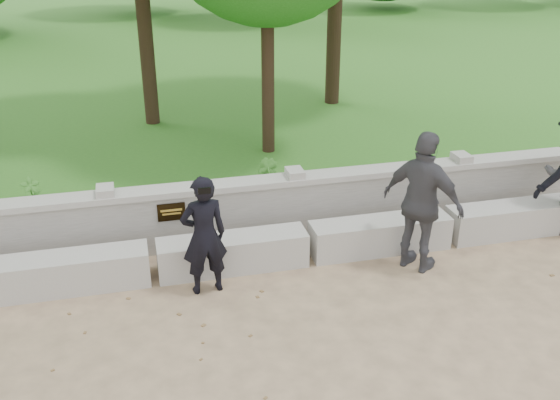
{
  "coord_description": "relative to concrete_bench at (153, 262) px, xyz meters",
  "views": [
    {
      "loc": [
        -0.09,
        -4.97,
        4.11
      ],
      "look_at": [
        1.55,
        1.62,
        1.03
      ],
      "focal_mm": 40.0,
      "sensor_mm": 36.0,
      "label": 1
    }
  ],
  "objects": [
    {
      "name": "ground",
      "position": [
        -0.0,
        -1.9,
        -0.22
      ],
      "size": [
        80.0,
        80.0,
        0.0
      ],
      "primitive_type": "plane",
      "color": "tan",
      "rests_on": "ground"
    },
    {
      "name": "parapet_wall",
      "position": [
        0.0,
        0.7,
        0.24
      ],
      "size": [
        12.5,
        0.35,
        0.9
      ],
      "color": "#ADABA4",
      "rests_on": "ground"
    },
    {
      "name": "man_main",
      "position": [
        0.6,
        -0.43,
        0.52
      ],
      "size": [
        0.58,
        0.52,
        1.48
      ],
      "color": "black",
      "rests_on": "ground"
    },
    {
      "name": "shrub_a",
      "position": [
        -1.57,
        1.85,
        0.28
      ],
      "size": [
        0.32,
        0.27,
        0.52
      ],
      "primitive_type": "imported",
      "rotation": [
        0.0,
        0.0,
        0.36
      ],
      "color": "#3F812B",
      "rests_on": "lawn"
    },
    {
      "name": "visitor_right",
      "position": [
        3.29,
        -0.54,
        0.69
      ],
      "size": [
        0.99,
        1.12,
        1.82
      ],
      "color": "#3F3F44",
      "rests_on": "ground"
    },
    {
      "name": "lawn",
      "position": [
        -0.0,
        12.1,
        -0.1
      ],
      "size": [
        40.0,
        22.0,
        0.25
      ],
      "primitive_type": "cube",
      "color": "#2F6720",
      "rests_on": "ground"
    },
    {
      "name": "concrete_bench",
      "position": [
        0.0,
        0.0,
        0.0
      ],
      "size": [
        11.9,
        0.45,
        0.45
      ],
      "color": "#B8B6AE",
      "rests_on": "ground"
    },
    {
      "name": "shrub_b",
      "position": [
        1.78,
        1.4,
        0.35
      ],
      "size": [
        0.42,
        0.45,
        0.64
      ],
      "primitive_type": "imported",
      "rotation": [
        0.0,
        0.0,
        2.09
      ],
      "color": "#3F812B",
      "rests_on": "lawn"
    }
  ]
}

